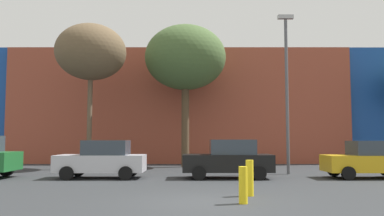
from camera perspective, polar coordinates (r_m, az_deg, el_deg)
ground_plane at (r=11.13m, az=1.45°, el=-13.70°), size 200.00×200.00×0.00m
building_backdrop at (r=33.58m, az=-1.91°, el=-0.35°), size 39.14×12.42×10.32m
parked_car_1 at (r=17.96m, az=-13.33°, el=-7.38°), size 3.92×1.92×1.70m
parked_car_2 at (r=17.58m, az=5.18°, el=-7.50°), size 3.99×1.96×1.73m
parked_car_3 at (r=19.24m, az=24.47°, el=-6.94°), size 3.86×1.90×1.67m
bare_tree_0 at (r=24.95m, az=-1.22°, el=7.35°), size 5.18×5.18×9.03m
bare_tree_2 at (r=24.06m, az=-14.94°, el=7.92°), size 4.19×4.19×8.61m
bollard_yellow_0 at (r=12.29m, az=8.26°, el=-10.19°), size 0.24×0.24×1.11m
bollard_yellow_1 at (r=10.84m, az=7.31°, el=-11.22°), size 0.24×0.24×1.01m
street_lamp at (r=20.26m, az=13.57°, el=3.60°), size 0.80×0.24×8.14m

